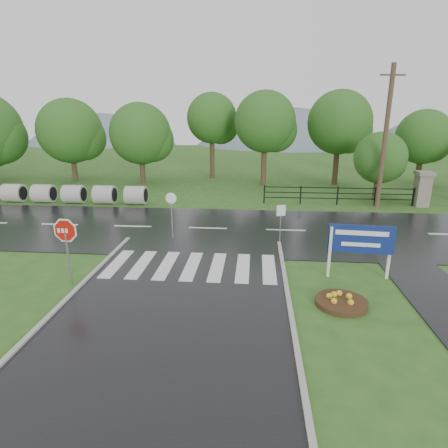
{
  "coord_description": "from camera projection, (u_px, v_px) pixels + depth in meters",
  "views": [
    {
      "loc": [
        2.4,
        -8.36,
        5.84
      ],
      "look_at": [
        1.18,
        6.0,
        1.5
      ],
      "focal_mm": 30.0,
      "sensor_mm": 36.0,
      "label": 1
    }
  ],
  "objects": [
    {
      "name": "walkway",
      "position": [
        429.0,
        287.0,
        12.98
      ],
      "size": [
        2.2,
        11.0,
        0.04
      ],
      "primitive_type": "cube",
      "color": "black",
      "rests_on": "ground"
    },
    {
      "name": "entrance_tree_left",
      "position": [
        380.0,
        158.0,
        24.86
      ],
      "size": [
        3.41,
        3.41,
        4.61
      ],
      "color": "#3D2B1C",
      "rests_on": "ground"
    },
    {
      "name": "main_road",
      "position": [
        208.0,
        229.0,
        19.4
      ],
      "size": [
        90.0,
        8.0,
        0.04
      ],
      "primitive_type": "cube",
      "color": "black",
      "rests_on": "ground"
    },
    {
      "name": "stop_sign",
      "position": [
        66.0,
        236.0,
        12.67
      ],
      "size": [
        1.14,
        0.1,
        2.56
      ],
      "color": "#939399",
      "rests_on": "ground"
    },
    {
      "name": "reg_sign_small",
      "position": [
        281.0,
        216.0,
        16.84
      ],
      "size": [
        0.4,
        0.11,
        1.84
      ],
      "color": "#939399",
      "rests_on": "ground"
    },
    {
      "name": "fence_west",
      "position": [
        338.0,
        194.0,
        24.28
      ],
      "size": [
        9.58,
        0.08,
        1.2
      ],
      "color": "black",
      "rests_on": "ground"
    },
    {
      "name": "treeline",
      "position": [
        239.0,
        181.0,
        32.67
      ],
      "size": [
        83.2,
        5.2,
        10.0
      ],
      "color": "#24571B",
      "rests_on": "ground"
    },
    {
      "name": "flower_bed",
      "position": [
        341.0,
        301.0,
        11.75
      ],
      "size": [
        1.62,
        1.62,
        0.32
      ],
      "color": "#332111",
      "rests_on": "ground"
    },
    {
      "name": "pillar_west",
      "position": [
        423.0,
        188.0,
        23.73
      ],
      "size": [
        1.0,
        1.0,
        2.24
      ],
      "color": "gray",
      "rests_on": "ground"
    },
    {
      "name": "culvert_pipes",
      "position": [
        59.0,
        194.0,
        24.85
      ],
      "size": [
        11.8,
        1.2,
        1.2
      ],
      "color": "#9E9B93",
      "rests_on": "ground"
    },
    {
      "name": "utility_pole_east",
      "position": [
        385.0,
        138.0,
        22.57
      ],
      "size": [
        1.51,
        0.34,
        8.53
      ],
      "color": "#473523",
      "rests_on": "ground"
    },
    {
      "name": "reg_sign_round",
      "position": [
        172.0,
        210.0,
        17.59
      ],
      "size": [
        0.52,
        0.06,
        2.23
      ],
      "color": "#939399",
      "rests_on": "ground"
    },
    {
      "name": "ground",
      "position": [
        160.0,
        343.0,
        9.85
      ],
      "size": [
        120.0,
        120.0,
        0.0
      ],
      "primitive_type": "plane",
      "color": "#2D5A1E",
      "rests_on": "ground"
    },
    {
      "name": "estate_billboard",
      "position": [
        361.0,
        242.0,
        13.33
      ],
      "size": [
        2.29,
        0.24,
        2.01
      ],
      "color": "silver",
      "rests_on": "ground"
    },
    {
      "name": "hills",
      "position": [
        260.0,
        221.0,
        76.07
      ],
      "size": [
        102.0,
        48.0,
        48.0
      ],
      "color": "slate",
      "rests_on": "ground"
    },
    {
      "name": "crosswalk",
      "position": [
        192.0,
        266.0,
        14.61
      ],
      "size": [
        6.5,
        2.8,
        0.02
      ],
      "color": "silver",
      "rests_on": "ground"
    }
  ]
}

